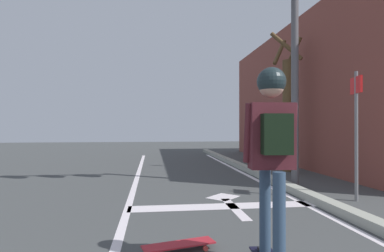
{
  "coord_description": "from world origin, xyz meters",
  "views": [
    {
      "loc": [
        0.06,
        1.01,
        1.33
      ],
      "look_at": [
        0.88,
        7.5,
        1.36
      ],
      "focal_mm": 29.54,
      "sensor_mm": 36.0,
      "label": 1
    }
  ],
  "objects_px": {
    "street_sign_post": "(356,116)",
    "roadside_tree": "(288,109)",
    "traffic_signal_mast": "(246,15)",
    "skater": "(272,136)",
    "spare_skateboard": "(179,245)"
  },
  "relations": [
    {
      "from": "roadside_tree",
      "to": "spare_skateboard",
      "type": "bearing_deg",
      "value": -123.52
    },
    {
      "from": "street_sign_post",
      "to": "traffic_signal_mast",
      "type": "bearing_deg",
      "value": 138.56
    },
    {
      "from": "skater",
      "to": "roadside_tree",
      "type": "relative_size",
      "value": 0.43
    },
    {
      "from": "traffic_signal_mast",
      "to": "spare_skateboard",
      "type": "bearing_deg",
      "value": -117.93
    },
    {
      "from": "skater",
      "to": "spare_skateboard",
      "type": "distance_m",
      "value": 1.55
    },
    {
      "from": "street_sign_post",
      "to": "skater",
      "type": "bearing_deg",
      "value": -135.81
    },
    {
      "from": "skater",
      "to": "roadside_tree",
      "type": "height_order",
      "value": "roadside_tree"
    },
    {
      "from": "street_sign_post",
      "to": "roadside_tree",
      "type": "xyz_separation_m",
      "value": [
        0.43,
        3.85,
        0.36
      ]
    },
    {
      "from": "skater",
      "to": "street_sign_post",
      "type": "bearing_deg",
      "value": 44.19
    },
    {
      "from": "skater",
      "to": "spare_skateboard",
      "type": "relative_size",
      "value": 2.22
    },
    {
      "from": "traffic_signal_mast",
      "to": "roadside_tree",
      "type": "bearing_deg",
      "value": 49.86
    },
    {
      "from": "spare_skateboard",
      "to": "traffic_signal_mast",
      "type": "height_order",
      "value": "traffic_signal_mast"
    },
    {
      "from": "spare_skateboard",
      "to": "roadside_tree",
      "type": "distance_m",
      "value": 7.13
    },
    {
      "from": "street_sign_post",
      "to": "roadside_tree",
      "type": "bearing_deg",
      "value": 83.56
    },
    {
      "from": "skater",
      "to": "street_sign_post",
      "type": "xyz_separation_m",
      "value": [
        2.56,
        2.49,
        0.28
      ]
    }
  ]
}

